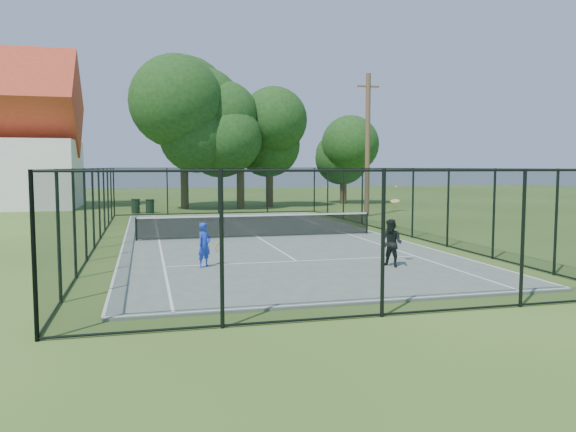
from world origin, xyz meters
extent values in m
plane|color=#334F1B|center=(0.00, 0.00, 0.00)|extent=(120.00, 120.00, 0.00)
cube|color=#56655B|center=(0.00, 0.00, 0.03)|extent=(11.00, 24.00, 0.06)
cylinder|color=black|center=(-5.00, 0.00, 0.53)|extent=(0.08, 0.08, 0.95)
cylinder|color=black|center=(5.00, 0.00, 0.53)|extent=(0.08, 0.08, 0.95)
cube|color=black|center=(0.00, 0.00, 0.53)|extent=(10.00, 0.03, 0.88)
cube|color=white|center=(0.00, 0.00, 0.98)|extent=(10.00, 0.05, 0.06)
cylinder|color=#332114|center=(-1.84, 17.83, 2.03)|extent=(0.56, 0.56, 4.06)
sphere|color=black|center=(-1.84, 17.83, 5.89)|extent=(7.33, 7.33, 7.33)
cylinder|color=#332114|center=(2.09, 16.83, 1.82)|extent=(0.56, 0.56, 3.64)
sphere|color=black|center=(2.09, 16.83, 5.27)|extent=(6.52, 6.52, 6.52)
cylinder|color=#332114|center=(4.62, 18.58, 1.83)|extent=(0.56, 0.56, 3.67)
sphere|color=black|center=(4.62, 18.58, 5.13)|extent=(5.83, 5.83, 5.83)
cylinder|color=#332114|center=(11.33, 20.58, 1.38)|extent=(0.56, 0.56, 2.76)
sphere|color=black|center=(11.33, 20.58, 3.96)|extent=(4.81, 4.81, 4.81)
cylinder|color=black|center=(-5.25, 14.73, 0.45)|extent=(0.54, 0.54, 0.91)
cylinder|color=black|center=(-5.25, 14.73, 0.93)|extent=(0.58, 0.58, 0.05)
cylinder|color=black|center=(-4.33, 14.73, 0.43)|extent=(0.54, 0.54, 0.86)
cylinder|color=black|center=(-4.33, 14.73, 0.88)|extent=(0.58, 0.58, 0.05)
cylinder|color=#4C3823|center=(8.68, 9.00, 4.35)|extent=(0.30, 0.30, 8.71)
cube|color=#4C3823|center=(8.68, 9.00, 7.92)|extent=(1.40, 0.10, 0.10)
imported|color=blue|center=(-2.94, -6.71, 0.73)|extent=(0.58, 0.56, 1.33)
torus|color=gold|center=(-2.49, -6.56, 0.61)|extent=(0.27, 0.18, 0.29)
cylinder|color=silver|center=(-2.49, -6.56, 0.61)|extent=(0.23, 0.15, 0.25)
imported|color=black|center=(2.48, -8.06, 0.77)|extent=(0.85, 0.88, 1.43)
torus|color=gold|center=(2.73, -7.71, 2.01)|extent=(0.30, 0.28, 0.14)
cylinder|color=silver|center=(2.73, -7.71, 2.01)|extent=(0.26, 0.24, 0.11)
sphere|color=#CCE526|center=(2.80, -7.62, 2.43)|extent=(0.07, 0.07, 0.07)
camera|label=1|loc=(-4.61, -23.36, 3.04)|focal=35.00mm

